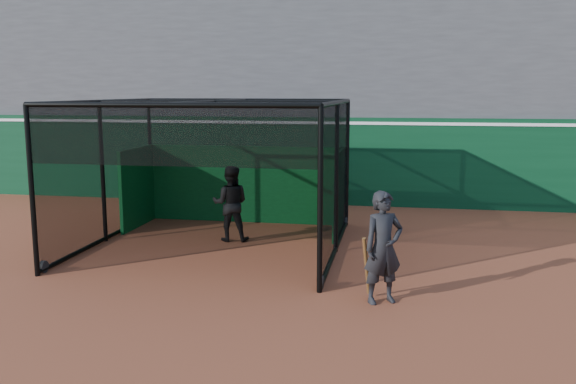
# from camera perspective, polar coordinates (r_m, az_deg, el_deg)

# --- Properties ---
(ground) EXTENTS (120.00, 120.00, 0.00)m
(ground) POSITION_cam_1_polar(r_m,az_deg,el_deg) (9.89, -7.69, -9.75)
(ground) COLOR brown
(ground) RESTS_ON ground
(outfield_wall) EXTENTS (50.00, 0.50, 2.50)m
(outfield_wall) POSITION_cam_1_polar(r_m,az_deg,el_deg) (17.73, 0.66, 3.12)
(outfield_wall) COLOR #0A391E
(outfield_wall) RESTS_ON ground
(grandstand) EXTENTS (50.00, 7.85, 8.95)m
(grandstand) POSITION_cam_1_polar(r_m,az_deg,el_deg) (21.39, 2.40, 12.75)
(grandstand) COLOR #4C4C4F
(grandstand) RESTS_ON ground
(batting_cage) EXTENTS (5.13, 5.27, 3.01)m
(batting_cage) POSITION_cam_1_polar(r_m,az_deg,el_deg) (12.73, -6.79, 1.54)
(batting_cage) COLOR black
(batting_cage) RESTS_ON ground
(batter) EXTENTS (0.88, 0.73, 1.65)m
(batter) POSITION_cam_1_polar(r_m,az_deg,el_deg) (13.28, -5.40, -1.07)
(batter) COLOR black
(batter) RESTS_ON ground
(on_deck_player) EXTENTS (0.76, 0.68, 1.75)m
(on_deck_player) POSITION_cam_1_polar(r_m,az_deg,el_deg) (9.46, 8.89, -5.17)
(on_deck_player) COLOR black
(on_deck_player) RESTS_ON ground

